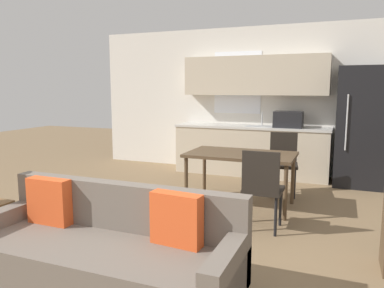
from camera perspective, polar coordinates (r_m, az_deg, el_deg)
The scene contains 8 objects.
ground_plane at distance 3.23m, azimuth -9.97°, elevation -20.80°, with size 20.00×20.00×0.00m, color #7F6647.
wall_back at distance 7.17m, azimuth 9.71°, elevation 6.62°, with size 6.40×0.07×2.70m.
kitchen_counter at distance 6.91m, azimuth 9.23°, elevation 2.33°, with size 2.77×0.65×2.15m.
refrigerator at distance 6.61m, azimuth 24.52°, elevation 2.39°, with size 0.80×0.79×1.92m.
dining_table at distance 5.01m, azimuth 7.45°, elevation -2.13°, with size 1.40×0.82×0.72m.
couch at distance 3.12m, azimuth -12.83°, elevation -15.37°, with size 2.15×0.80×0.81m.
dining_chair_far_right at distance 5.74m, azimuth 13.71°, elevation -2.40°, with size 0.48×0.48×0.92m.
dining_chair_near_right at distance 4.19m, azimuth 10.66°, elevation -6.30°, with size 0.42×0.42×0.92m.
Camera 1 is at (1.52, -2.38, 1.58)m, focal length 35.00 mm.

